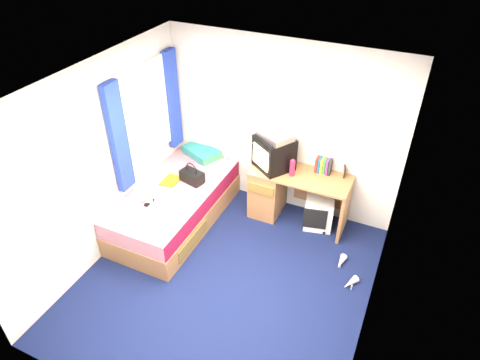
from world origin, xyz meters
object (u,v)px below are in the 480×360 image
at_px(aerosol_can, 293,163).
at_px(colour_swatch_fan, 160,213).
at_px(magazine, 171,181).
at_px(crt_tv, 274,153).
at_px(pillow, 202,152).
at_px(white_heels, 345,272).
at_px(water_bottle, 144,200).
at_px(remote_control, 149,203).
at_px(handbag, 192,176).
at_px(picture_frame, 344,171).
at_px(storage_cube, 319,212).
at_px(vcr, 275,135).
at_px(desk, 280,190).
at_px(pink_water_bottle, 292,168).
at_px(bed, 175,205).
at_px(towel, 174,197).

bearing_deg(aerosol_can, colour_swatch_fan, -133.31).
bearing_deg(magazine, crt_tv, 26.10).
bearing_deg(pillow, white_heels, -20.30).
xyz_separation_m(aerosol_can, water_bottle, (-1.55, -1.21, -0.26)).
height_order(water_bottle, remote_control, water_bottle).
bearing_deg(handbag, crt_tv, 40.19).
bearing_deg(water_bottle, picture_frame, 31.09).
height_order(pillow, colour_swatch_fan, pillow).
distance_m(storage_cube, white_heels, 0.95).
bearing_deg(vcr, colour_swatch_fan, -97.43).
bearing_deg(crt_tv, aerosol_can, 51.63).
relative_size(crt_tv, handbag, 1.73).
distance_m(desk, colour_swatch_fan, 1.67).
relative_size(handbag, remote_control, 2.18).
height_order(desk, white_heels, desk).
bearing_deg(storage_cube, magazine, -175.86).
bearing_deg(desk, colour_swatch_fan, -131.90).
distance_m(water_bottle, colour_swatch_fan, 0.32).
bearing_deg(pink_water_bottle, bed, -154.10).
height_order(pillow, white_heels, pillow).
height_order(towel, magazine, towel).
bearing_deg(remote_control, aerosol_can, 40.77).
height_order(pillow, desk, desk).
bearing_deg(desk, white_heels, -33.60).
bearing_deg(colour_swatch_fan, pillow, 97.81).
xyz_separation_m(pink_water_bottle, white_heels, (0.97, -0.68, -0.82)).
relative_size(desk, vcr, 2.98).
bearing_deg(pink_water_bottle, towel, -145.63).
distance_m(storage_cube, handbag, 1.77).
relative_size(crt_tv, water_bottle, 3.01).
height_order(bed, white_heels, bed).
distance_m(aerosol_can, magazine, 1.67).
bearing_deg(pillow, crt_tv, -7.13).
xyz_separation_m(pillow, aerosol_can, (1.43, -0.07, 0.24)).
bearing_deg(desk, crt_tv, 179.96).
height_order(picture_frame, aerosol_can, aerosol_can).
xyz_separation_m(towel, white_heels, (2.24, 0.19, -0.55)).
bearing_deg(remote_control, pink_water_bottle, 36.35).
xyz_separation_m(crt_tv, colour_swatch_fan, (-0.99, -1.24, -0.43)).
bearing_deg(remote_control, handbag, 69.44).
bearing_deg(picture_frame, vcr, 175.04).
distance_m(handbag, colour_swatch_fan, 0.75).
bearing_deg(desk, towel, -139.41).
relative_size(vcr, pink_water_bottle, 2.02).
bearing_deg(aerosol_can, towel, -140.33).
distance_m(picture_frame, handbag, 2.00).
bearing_deg(white_heels, storage_cube, 127.34).
height_order(crt_tv, pink_water_bottle, crt_tv).
xyz_separation_m(aerosol_can, handbag, (-1.22, -0.57, -0.21)).
distance_m(pink_water_bottle, towel, 1.56).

